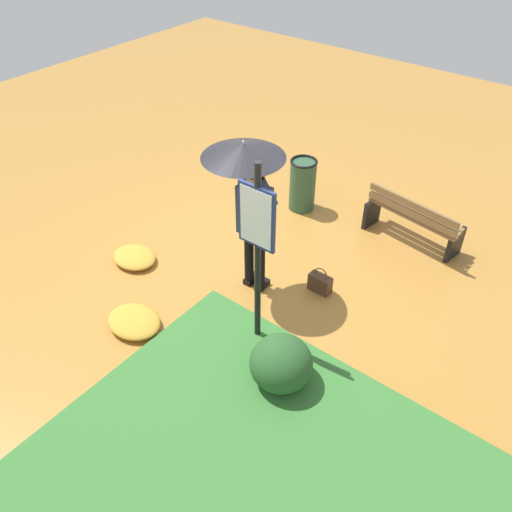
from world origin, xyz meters
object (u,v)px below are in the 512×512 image
Objects in this scene: park_bench at (413,219)px; handbag at (320,283)px; trash_bin at (303,184)px; person_with_umbrella at (248,181)px; info_sign_post at (257,238)px.

handbag is at bearing 75.34° from park_bench.
trash_bin is (1.29, -1.48, 0.29)m from handbag.
trash_bin is (0.49, -1.93, -1.13)m from person_with_umbrella.
info_sign_post reaches higher than park_bench.
person_with_umbrella reaches higher than handbag.
trash_bin is at bearing -66.30° from info_sign_post.
person_with_umbrella reaches higher than trash_bin.
person_with_umbrella is 0.95m from info_sign_post.
handbag is at bearing -150.24° from person_with_umbrella.
info_sign_post reaches higher than trash_bin.
info_sign_post is at bearing 113.70° from trash_bin.
handbag is at bearing 131.13° from trash_bin.
person_with_umbrella reaches higher than park_bench.
trash_bin reaches higher than handbag.
info_sign_post reaches higher than handbag.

